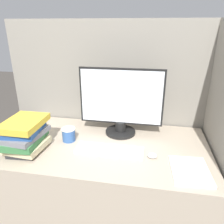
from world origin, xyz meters
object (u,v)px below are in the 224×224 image
Objects in this scene: coffee_cup at (69,134)px; book_stack at (25,135)px; monitor at (121,104)px; keyboard at (109,150)px; mouse at (152,156)px.

book_stack is (-0.23, -0.17, 0.06)m from coffee_cup.
monitor is 0.37m from keyboard.
coffee_cup is (-0.60, 0.12, 0.03)m from mouse.
monitor is at bearing 31.83° from book_stack.
keyboard is 1.45× the size of book_stack.
mouse is at bearing -51.19° from monitor.
monitor is 1.99× the size of book_stack.
mouse reaches higher than keyboard.
book_stack is (-0.55, -0.08, 0.10)m from keyboard.
book_stack is (-0.83, -0.05, 0.10)m from mouse.
coffee_cup is (-0.35, -0.19, -0.19)m from monitor.
mouse is 0.19× the size of book_stack.
book_stack is (-0.58, -0.36, -0.13)m from monitor.
mouse is (0.28, -0.02, 0.01)m from keyboard.
coffee_cup reaches higher than mouse.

